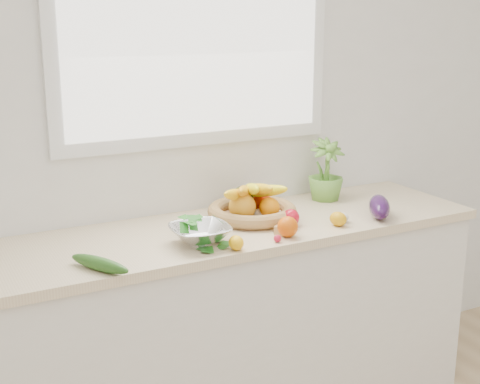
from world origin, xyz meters
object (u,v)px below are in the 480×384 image
apple (291,217)px  eggplant (379,207)px  cucumber (99,264)px  potted_herb (326,171)px  colander_with_spinach (200,229)px  fruit_basket (252,207)px

apple → eggplant: eggplant is taller
apple → cucumber: size_ratio=0.27×
apple → eggplant: bearing=-11.0°
eggplant → potted_herb: (-0.04, 0.35, 0.09)m
eggplant → colander_with_spinach: colander_with_spinach is taller
apple → potted_herb: 0.47m
cucumber → fruit_basket: 0.81m
cucumber → potted_herb: potted_herb is taller
potted_herb → colander_with_spinach: size_ratio=1.28×
colander_with_spinach → fruit_basket: bearing=30.5°
cucumber → fruit_basket: (0.76, 0.28, 0.03)m
apple → fruit_basket: (-0.10, 0.17, 0.02)m
eggplant → apple: bearing=169.0°
colander_with_spinach → eggplant: bearing=-3.1°
apple → colander_with_spinach: 0.44m
fruit_basket → colander_with_spinach: bearing=-149.5°
apple → colander_with_spinach: (-0.43, -0.03, 0.03)m
cucumber → eggplant: bearing=1.8°
fruit_basket → apple: bearing=-59.3°
colander_with_spinach → apple: bearing=4.4°
cucumber → potted_herb: size_ratio=0.87×
eggplant → fruit_basket: bearing=154.2°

